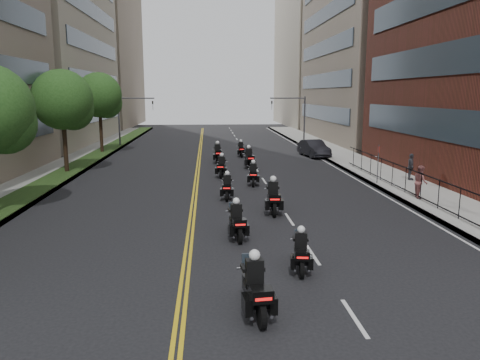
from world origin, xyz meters
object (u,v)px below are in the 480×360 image
(motorcycle_0, at_px, (255,290))
(motorcycle_6, at_px, (222,167))
(motorcycle_5, at_px, (253,175))
(motorcycle_2, at_px, (237,223))
(pedestrian_c, at_px, (411,167))
(motorcycle_8, at_px, (218,154))
(motorcycle_4, at_px, (227,188))
(motorcycle_9, at_px, (241,150))
(motorcycle_1, at_px, (301,254))
(parked_sedan, at_px, (314,148))
(motorcycle_3, at_px, (273,199))
(pedestrian_b, at_px, (420,182))
(motorcycle_7, at_px, (249,159))

(motorcycle_0, relative_size, motorcycle_6, 1.04)
(motorcycle_5, bearing_deg, motorcycle_2, -93.53)
(pedestrian_c, bearing_deg, motorcycle_8, 65.29)
(motorcycle_4, height_order, motorcycle_5, motorcycle_5)
(motorcycle_0, bearing_deg, pedestrian_c, 50.22)
(motorcycle_2, height_order, motorcycle_9, motorcycle_2)
(motorcycle_5, bearing_deg, motorcycle_8, 107.01)
(motorcycle_2, height_order, motorcycle_5, motorcycle_2)
(motorcycle_5, height_order, motorcycle_6, motorcycle_6)
(motorcycle_1, height_order, parked_sedan, parked_sedan)
(motorcycle_0, relative_size, parked_sedan, 0.51)
(motorcycle_1, height_order, motorcycle_3, motorcycle_3)
(motorcycle_0, xyz_separation_m, motorcycle_6, (-0.24, 21.41, -0.03))
(motorcycle_2, relative_size, pedestrian_c, 1.28)
(pedestrian_b, bearing_deg, motorcycle_6, 61.88)
(motorcycle_4, bearing_deg, motorcycle_1, -75.20)
(motorcycle_6, xyz_separation_m, parked_sedan, (9.07, 10.35, 0.11))
(motorcycle_2, distance_m, motorcycle_5, 11.56)
(pedestrian_c, bearing_deg, motorcycle_0, 159.35)
(motorcycle_6, relative_size, motorcycle_9, 1.06)
(motorcycle_2, distance_m, pedestrian_b, 12.43)
(motorcycle_5, relative_size, motorcycle_9, 1.02)
(motorcycle_2, xyz_separation_m, motorcycle_5, (1.81, 11.42, -0.02))
(motorcycle_6, height_order, motorcycle_9, motorcycle_6)
(motorcycle_1, distance_m, motorcycle_4, 11.33)
(pedestrian_b, height_order, pedestrian_c, pedestrian_b)
(motorcycle_5, distance_m, motorcycle_7, 7.06)
(motorcycle_4, distance_m, pedestrian_c, 13.30)
(motorcycle_2, bearing_deg, motorcycle_7, 78.10)
(motorcycle_0, bearing_deg, motorcycle_3, 73.63)
(motorcycle_0, height_order, pedestrian_c, pedestrian_c)
(motorcycle_7, bearing_deg, motorcycle_9, 86.96)
(motorcycle_1, distance_m, motorcycle_5, 15.16)
(motorcycle_2, distance_m, motorcycle_9, 25.46)
(motorcycle_5, distance_m, motorcycle_6, 3.74)
(motorcycle_2, xyz_separation_m, pedestrian_c, (12.51, 11.69, 0.38))
(motorcycle_6, bearing_deg, motorcycle_0, -82.48)
(motorcycle_7, distance_m, motorcycle_8, 4.02)
(motorcycle_0, xyz_separation_m, motorcycle_1, (1.85, 3.08, -0.10))
(motorcycle_0, bearing_deg, pedestrian_b, 45.15)
(motorcycle_9, height_order, parked_sedan, motorcycle_9)
(motorcycle_7, bearing_deg, pedestrian_b, -59.12)
(motorcycle_2, bearing_deg, motorcycle_0, -94.64)
(motorcycle_7, xyz_separation_m, pedestrian_c, (10.36, -6.78, 0.32))
(parked_sedan, distance_m, pedestrian_b, 18.71)
(motorcycle_2, bearing_deg, motorcycle_6, 85.39)
(motorcycle_5, xyz_separation_m, parked_sedan, (7.09, 13.52, 0.14))
(motorcycle_7, relative_size, motorcycle_9, 1.14)
(motorcycle_7, distance_m, motorcycle_9, 6.92)
(motorcycle_4, bearing_deg, pedestrian_b, -1.17)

